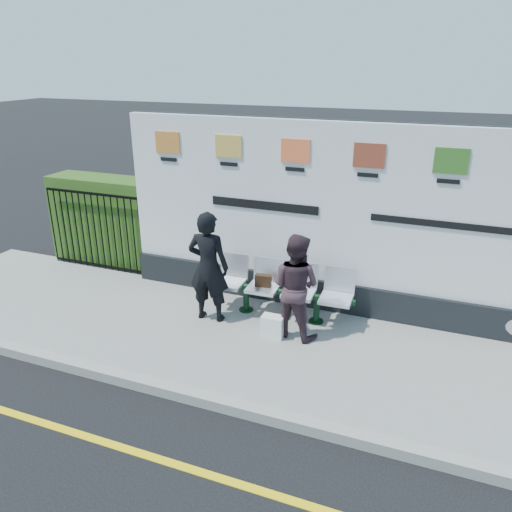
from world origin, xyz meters
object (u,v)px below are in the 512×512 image
(billboard, at_px, (363,236))
(woman_right, at_px, (295,286))
(bench, at_px, (281,302))
(woman_left, at_px, (208,267))

(billboard, bearing_deg, woman_right, -126.30)
(bench, relative_size, woman_left, 1.27)
(billboard, bearing_deg, woman_left, -153.80)
(billboard, distance_m, woman_left, 2.42)
(woman_right, bearing_deg, bench, -39.15)
(billboard, distance_m, woman_right, 1.38)
(bench, distance_m, woman_right, 0.80)
(bench, height_order, woman_right, woman_right)
(woman_left, distance_m, woman_right, 1.38)
(bench, height_order, woman_left, woman_left)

